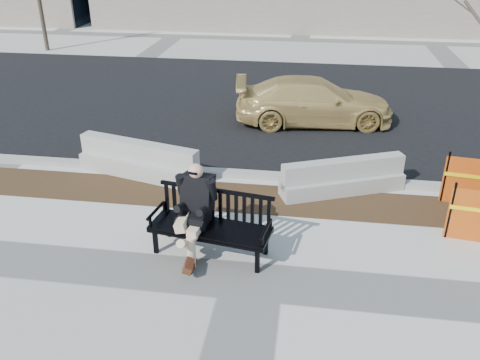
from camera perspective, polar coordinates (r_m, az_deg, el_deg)
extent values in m
plane|color=beige|center=(7.89, 1.40, -11.34)|extent=(120.00, 120.00, 0.00)
cube|color=#47301C|center=(10.05, 3.22, -2.21)|extent=(40.00, 1.20, 0.02)
cube|color=black|center=(15.75, 5.38, 8.67)|extent=(60.00, 10.40, 0.01)
cube|color=#9E9B93|center=(10.86, 3.70, 0.45)|extent=(60.00, 0.25, 0.12)
imported|color=tan|center=(14.20, 8.21, 6.45)|extent=(4.45, 2.30, 1.24)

